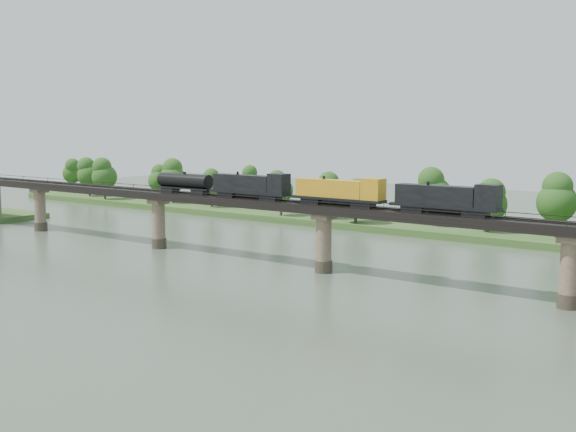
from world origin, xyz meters
The scene contains 6 objects.
ground centered at (0.00, 0.00, 0.00)m, with size 400.00×400.00×0.00m, color #3D4C3C.
far_bank centered at (0.00, 85.00, 0.80)m, with size 300.00×24.00×1.60m, color #315321.
bridge centered at (0.00, 30.00, 5.46)m, with size 236.00×30.00×11.50m.
bridge_superstructure centered at (0.00, 30.00, 11.79)m, with size 220.00×4.90×0.75m.
far_treeline centered at (-8.21, 80.52, 8.83)m, with size 289.06×17.54×13.60m.
freight_train centered at (-3.50, 30.00, 13.78)m, with size 69.28×2.70×4.77m.
Camera 1 is at (66.78, -69.21, 24.75)m, focal length 45.00 mm.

